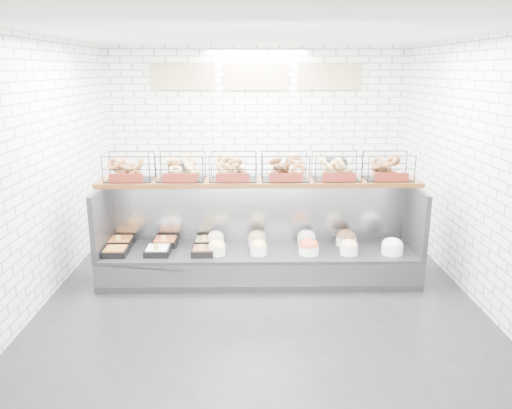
{
  "coord_description": "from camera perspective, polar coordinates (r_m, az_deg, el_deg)",
  "views": [
    {
      "loc": [
        -0.12,
        -5.7,
        2.62
      ],
      "look_at": [
        -0.04,
        0.45,
        0.95
      ],
      "focal_mm": 35.0,
      "sensor_mm": 36.0,
      "label": 1
    }
  ],
  "objects": [
    {
      "name": "prep_counter",
      "position": [
        8.41,
        0.06,
        0.37
      ],
      "size": [
        4.0,
        0.6,
        1.2
      ],
      "color": "#93969B",
      "rests_on": "ground"
    },
    {
      "name": "bagel_shelf",
      "position": [
        6.34,
        0.34,
        3.98
      ],
      "size": [
        4.1,
        0.5,
        0.4
      ],
      "color": "#3F210D",
      "rests_on": "display_case"
    },
    {
      "name": "room_shell",
      "position": [
        6.33,
        0.34,
        10.08
      ],
      "size": [
        5.02,
        5.51,
        3.01
      ],
      "color": "white",
      "rests_on": "ground"
    },
    {
      "name": "display_case",
      "position": [
        6.47,
        0.38,
        -5.57
      ],
      "size": [
        4.0,
        0.9,
        1.2
      ],
      "color": "black",
      "rests_on": "ground"
    },
    {
      "name": "ground",
      "position": [
        6.28,
        0.42,
        -9.49
      ],
      "size": [
        5.5,
        5.5,
        0.0
      ],
      "primitive_type": "plane",
      "color": "black",
      "rests_on": "ground"
    }
  ]
}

